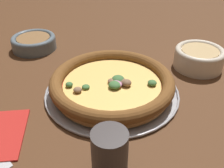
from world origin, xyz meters
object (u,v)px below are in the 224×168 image
Objects in this scene: pizza at (112,83)px; bowl_far at (34,42)px; bowl_near at (199,57)px; drinking_cup at (109,154)px; pizza_tray at (112,92)px.

pizza is 2.15× the size of bowl_far.
drinking_cup reaches higher than bowl_near.
drinking_cup is at bearing -33.70° from bowl_near.
pizza_tray is 1.09× the size of pizza.
pizza_tray is 0.28m from bowl_near.
pizza_tray is at bearing -148.30° from pizza.
bowl_near is at bearing 118.90° from pizza_tray.
bowl_far is (-0.25, -0.26, 0.02)m from pizza_tray.
pizza is 0.24m from drinking_cup.
bowl_far is at bearing -152.01° from drinking_cup.
pizza is 0.28m from bowl_near.
bowl_near is 0.98× the size of bowl_far.
bowl_near reaches higher than pizza.
drinking_cup is at bearing 27.99° from bowl_far.
bowl_near is 1.54× the size of drinking_cup.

